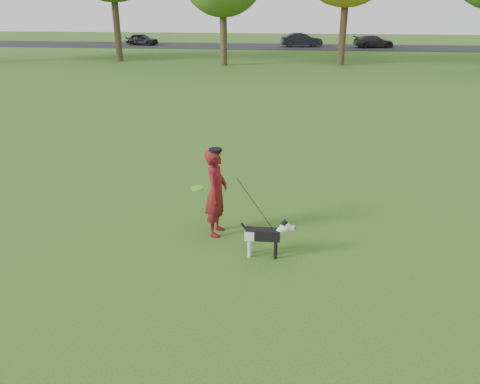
# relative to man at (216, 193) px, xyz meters

# --- Properties ---
(ground) EXTENTS (120.00, 120.00, 0.00)m
(ground) POSITION_rel_man_xyz_m (0.34, -0.55, -0.84)
(ground) COLOR #285116
(ground) RESTS_ON ground
(road) EXTENTS (120.00, 7.00, 0.02)m
(road) POSITION_rel_man_xyz_m (0.34, 39.45, -0.83)
(road) COLOR black
(road) RESTS_ON ground
(man) EXTENTS (0.45, 0.64, 1.68)m
(man) POSITION_rel_man_xyz_m (0.00, 0.00, 0.00)
(man) COLOR #5B100D
(man) RESTS_ON ground
(dog) EXTENTS (0.95, 0.19, 0.72)m
(dog) POSITION_rel_man_xyz_m (1.00, -0.77, -0.40)
(dog) COLOR black
(dog) RESTS_ON ground
(car_left) EXTENTS (3.43, 1.88, 1.11)m
(car_left) POSITION_rel_man_xyz_m (-14.13, 39.45, -0.27)
(car_left) COLOR black
(car_left) RESTS_ON road
(car_mid) EXTENTS (4.06, 2.01, 1.28)m
(car_mid) POSITION_rel_man_xyz_m (1.68, 39.45, -0.18)
(car_mid) COLOR black
(car_mid) RESTS_ON road
(car_right) EXTENTS (4.04, 2.34, 1.10)m
(car_right) POSITION_rel_man_xyz_m (8.45, 39.45, -0.27)
(car_right) COLOR #272228
(car_right) RESTS_ON road
(man_held_items) EXTENTS (1.60, 0.89, 1.21)m
(man_held_items) POSITION_rel_man_xyz_m (0.76, -0.41, -0.01)
(man_held_items) COLOR #35DE1C
(man_held_items) RESTS_ON ground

